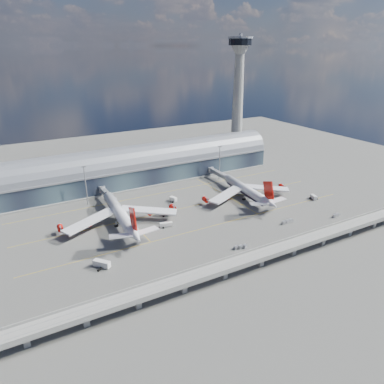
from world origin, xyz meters
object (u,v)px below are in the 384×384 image
control_tower (238,102)px  airliner_right (247,191)px  floodlight_mast_left (86,184)px  airliner_left (120,214)px  service_truck_1 (129,232)px  cargo_train_2 (336,215)px  cargo_train_1 (287,222)px  service_truck_3 (314,197)px  service_truck_5 (165,212)px  floodlight_mast_right (220,162)px  service_truck_4 (173,199)px  service_truck_0 (102,264)px  service_truck_2 (166,225)px  cargo_train_0 (240,247)px

control_tower → airliner_right: (-40.71, -69.26, -46.29)m
floodlight_mast_left → airliner_left: (8.69, -37.86, -7.42)m
service_truck_1 → cargo_train_2: size_ratio=1.07×
cargo_train_1 → cargo_train_2: size_ratio=1.50×
airliner_right → cargo_train_2: 57.17m
floodlight_mast_left → service_truck_1: floodlight_mast_left is taller
airliner_left → airliner_right: airliner_left is taller
service_truck_1 → service_truck_3: size_ratio=0.94×
service_truck_5 → cargo_train_1: (55.53, -44.36, -0.73)m
service_truck_1 → service_truck_5: service_truck_5 is taller
cargo_train_2 → control_tower: bearing=3.0°
floodlight_mast_right → service_truck_5: 75.53m
service_truck_4 → airliner_right: bearing=-37.9°
service_truck_4 → cargo_train_2: 99.99m
service_truck_0 → floodlight_mast_right: bearing=-6.4°
cargo_train_2 → service_truck_0: bearing=92.6°
floodlight_mast_right → cargo_train_2: 94.42m
airliner_right → service_truck_4: size_ratio=11.67×
control_tower → service_truck_2: (-105.31, -81.07, -50.31)m
cargo_train_1 → floodlight_mast_left: bearing=48.6°
floodlight_mast_right → airliner_left: 99.13m
cargo_train_1 → floodlight_mast_right: bearing=-5.0°
airliner_right → service_truck_1: airliner_right is taller
service_truck_0 → service_truck_3: service_truck_0 is taller
service_truck_0 → cargo_train_2: size_ratio=1.50×
floodlight_mast_left → service_truck_1: bearing=-81.1°
service_truck_4 → airliner_left: bearing=-174.1°
control_tower → cargo_train_2: bearing=-96.1°
floodlight_mast_right → service_truck_0: (-113.75, -75.47, -11.92)m
floodlight_mast_left → service_truck_0: 77.63m
service_truck_1 → cargo_train_0: size_ratio=0.77×
service_truck_3 → cargo_train_0: service_truck_3 is taller
floodlight_mast_right → airliner_left: bearing=-157.5°
control_tower → service_truck_4: size_ratio=18.49×
service_truck_2 → cargo_train_1: size_ratio=0.94×
service_truck_1 → service_truck_4: size_ratio=1.00×
cargo_train_0 → service_truck_3: bearing=-86.5°
airliner_right → cargo_train_1: (-2.63, -41.59, -4.44)m
control_tower → service_truck_3: bearing=-92.0°
service_truck_5 → service_truck_1: bearing=162.3°
floodlight_mast_right → service_truck_1: bearing=-150.7°
cargo_train_2 → service_truck_5: bearing=67.8°
airliner_right → service_truck_0: (-108.04, -34.21, -3.64)m
airliner_right → service_truck_3: (37.45, -23.27, -3.97)m
service_truck_3 → cargo_train_0: bearing=-141.9°
airliner_left → service_truck_4: airliner_left is taller
service_truck_4 → floodlight_mast_right: bearing=9.0°
service_truck_0 → cargo_train_0: bearing=-55.1°
service_truck_2 → service_truck_3: 102.69m
control_tower → service_truck_2: bearing=-142.4°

